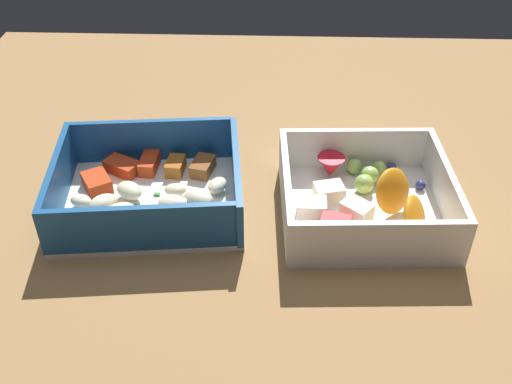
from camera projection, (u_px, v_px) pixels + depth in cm
name	position (u px, v px, depth cm)	size (l,w,h in cm)	color
table_surface	(261.00, 210.00, 58.89)	(80.00, 80.00, 2.00)	#9E7547
pasta_container	(149.00, 190.00, 57.19)	(18.74, 16.20, 5.22)	white
fruit_bowl	(365.00, 199.00, 55.97)	(16.07, 15.48, 5.28)	white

